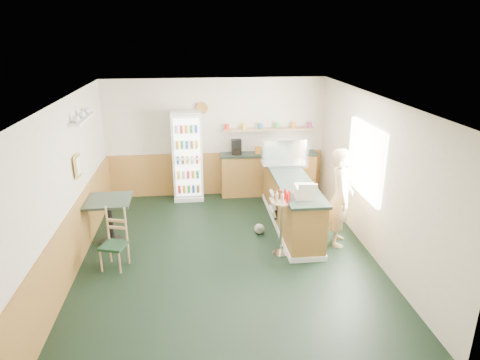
{
  "coord_description": "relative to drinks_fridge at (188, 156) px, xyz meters",
  "views": [
    {
      "loc": [
        -0.48,
        -6.56,
        3.72
      ],
      "look_at": [
        0.3,
        0.6,
        1.16
      ],
      "focal_mm": 32.0,
      "sensor_mm": 36.0,
      "label": 1
    }
  ],
  "objects": [
    {
      "name": "back_counter",
      "position": [
        1.85,
        0.06,
        -0.46
      ],
      "size": [
        2.24,
        0.42,
        1.69
      ],
      "color": "#A87536",
      "rests_on": "ground"
    },
    {
      "name": "room_envelope",
      "position": [
        0.43,
        -2.01,
        0.52
      ],
      "size": [
        5.04,
        6.02,
        2.72
      ],
      "color": "beige",
      "rests_on": "ground"
    },
    {
      "name": "shopkeeper",
      "position": [
        2.71,
        -2.51,
        -0.11
      ],
      "size": [
        0.58,
        0.69,
        1.79
      ],
      "primitive_type": "imported",
      "rotation": [
        0.0,
        0.0,
        1.29
      ],
      "color": "tan",
      "rests_on": "ground"
    },
    {
      "name": "condiment_stand",
      "position": [
        1.59,
        -2.8,
        -0.25
      ],
      "size": [
        0.37,
        0.37,
        1.16
      ],
      "rotation": [
        0.0,
        0.0,
        0.02
      ],
      "color": "silver",
      "rests_on": "ground"
    },
    {
      "name": "ground",
      "position": [
        0.66,
        -2.74,
        -1.01
      ],
      "size": [
        6.0,
        6.0,
        0.0
      ],
      "primitive_type": "plane",
      "color": "black",
      "rests_on": "ground"
    },
    {
      "name": "newspaper_rack",
      "position": [
        1.65,
        -1.7,
        -0.53
      ],
      "size": [
        0.09,
        0.41,
        0.49
      ],
      "color": "black",
      "rests_on": "ground"
    },
    {
      "name": "service_counter",
      "position": [
        2.01,
        -1.67,
        -0.55
      ],
      "size": [
        0.68,
        3.01,
        1.01
      ],
      "color": "#A87536",
      "rests_on": "ground"
    },
    {
      "name": "cafe_chair",
      "position": [
        -1.19,
        -2.88,
        -0.48
      ],
      "size": [
        0.47,
        0.47,
        1.01
      ],
      "rotation": [
        0.0,
        0.0,
        -0.29
      ],
      "color": "black",
      "rests_on": "ground"
    },
    {
      "name": "display_case",
      "position": [
        2.01,
        -0.9,
        0.26
      ],
      "size": [
        0.93,
        0.49,
        0.53
      ],
      "color": "silver",
      "rests_on": "service_counter"
    },
    {
      "name": "cash_register",
      "position": [
        2.01,
        -2.7,
        0.1
      ],
      "size": [
        0.38,
        0.39,
        0.2
      ],
      "primitive_type": "cube",
      "rotation": [
        0.0,
        0.0,
        -0.1
      ],
      "color": "beige",
      "rests_on": "service_counter"
    },
    {
      "name": "dog_doorstop",
      "position": [
        1.35,
        -2.01,
        -0.9
      ],
      "size": [
        0.19,
        0.25,
        0.23
      ],
      "rotation": [
        0.0,
        0.0,
        0.22
      ],
      "color": "gray",
      "rests_on": "ground"
    },
    {
      "name": "drinks_fridge",
      "position": [
        0.0,
        0.0,
        0.0
      ],
      "size": [
        0.67,
        0.55,
        2.02
      ],
      "color": "white",
      "rests_on": "ground"
    },
    {
      "name": "cafe_table",
      "position": [
        -1.39,
        -2.07,
        -0.4
      ],
      "size": [
        0.79,
        0.79,
        0.86
      ],
      "rotation": [
        0.0,
        0.0,
        0.02
      ],
      "color": "black",
      "rests_on": "ground"
    }
  ]
}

